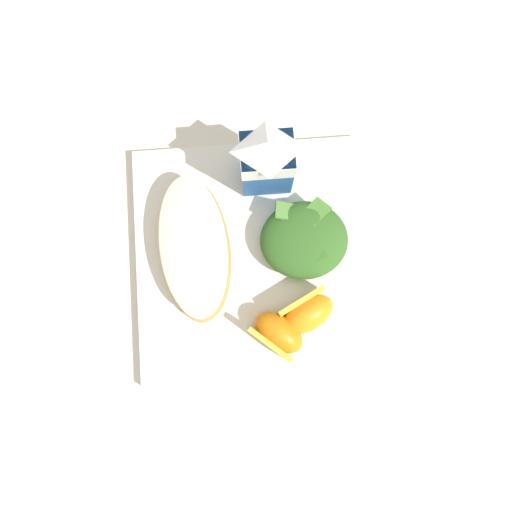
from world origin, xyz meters
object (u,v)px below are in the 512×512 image
(white_plate, at_px, (256,258))
(milk_carton, at_px, (267,160))
(orange_wedge_middle, at_px, (307,313))
(orange_wedge_front, at_px, (277,334))
(cheesy_pizza_bread, at_px, (195,248))
(green_salad_pile, at_px, (304,240))

(white_plate, height_order, milk_carton, milk_carton)
(orange_wedge_middle, bearing_deg, orange_wedge_front, -149.66)
(orange_wedge_middle, bearing_deg, white_plate, 126.96)
(white_plate, relative_size, cheesy_pizza_bread, 1.60)
(cheesy_pizza_bread, bearing_deg, orange_wedge_front, -50.22)
(green_salad_pile, xyz_separation_m, orange_wedge_middle, (-0.00, -0.08, -0.00))
(white_plate, relative_size, orange_wedge_front, 4.06)
(cheesy_pizza_bread, xyz_separation_m, green_salad_pile, (0.12, -0.00, 0.00))
(green_salad_pile, bearing_deg, white_plate, -166.76)
(white_plate, height_order, green_salad_pile, green_salad_pile)
(white_plate, distance_m, milk_carton, 0.12)
(cheesy_pizza_bread, distance_m, orange_wedge_middle, 0.15)
(orange_wedge_middle, bearing_deg, milk_carton, 101.33)
(white_plate, relative_size, green_salad_pile, 2.80)
(orange_wedge_front, height_order, orange_wedge_middle, same)
(cheesy_pizza_bread, height_order, orange_wedge_middle, orange_wedge_middle)
(white_plate, height_order, orange_wedge_middle, orange_wedge_middle)
(orange_wedge_front, relative_size, orange_wedge_middle, 0.99)
(white_plate, height_order, orange_wedge_front, orange_wedge_front)
(cheesy_pizza_bread, relative_size, milk_carton, 1.59)
(milk_carton, xyz_separation_m, orange_wedge_middle, (0.03, -0.17, -0.04))
(milk_carton, relative_size, orange_wedge_front, 1.60)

